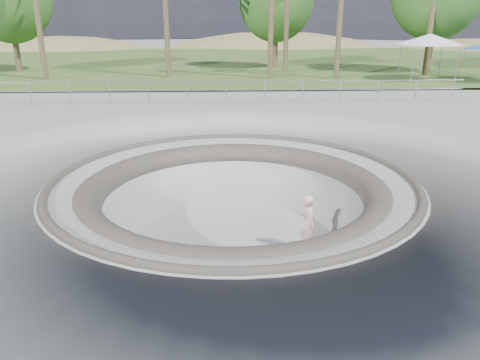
{
  "coord_description": "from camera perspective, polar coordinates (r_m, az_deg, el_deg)",
  "views": [
    {
      "loc": [
        -0.36,
        -12.38,
        4.35
      ],
      "look_at": [
        0.2,
        0.27,
        -0.1
      ],
      "focal_mm": 35.0,
      "sensor_mm": 36.0,
      "label": 1
    }
  ],
  "objects": [
    {
      "name": "ground",
      "position": [
        13.12,
        -0.82,
        0.01
      ],
      "size": [
        180.0,
        180.0,
        0.0
      ],
      "primitive_type": "plane",
      "color": "#969691",
      "rests_on": "ground"
    },
    {
      "name": "skate_bowl",
      "position": [
        13.84,
        -0.79,
        -7.15
      ],
      "size": [
        14.0,
        14.0,
        4.1
      ],
      "color": "#969691",
      "rests_on": "ground"
    },
    {
      "name": "grass_strip",
      "position": [
        46.56,
        -2.14,
        14.27
      ],
      "size": [
        180.0,
        36.0,
        0.12
      ],
      "color": "#405C24",
      "rests_on": "ground"
    },
    {
      "name": "distant_hills",
      "position": [
        70.59,
        0.88,
        10.1
      ],
      "size": [
        103.2,
        45.0,
        28.6
      ],
      "color": "olive",
      "rests_on": "ground"
    },
    {
      "name": "safety_railing",
      "position": [
        24.65,
        -1.69,
        10.83
      ],
      "size": [
        25.0,
        0.06,
        1.03
      ],
      "color": "gray",
      "rests_on": "ground"
    },
    {
      "name": "skateboard",
      "position": [
        13.37,
        8.18,
        -8.39
      ],
      "size": [
        0.82,
        0.47,
        0.08
      ],
      "color": "brown",
      "rests_on": "ground"
    },
    {
      "name": "skater",
      "position": [
        13.01,
        8.35,
        -5.2
      ],
      "size": [
        0.44,
        0.62,
        1.6
      ],
      "primitive_type": "imported",
      "rotation": [
        0.0,
        0.0,
        1.66
      ],
      "color": "#ECB298",
      "rests_on": "skateboard"
    },
    {
      "name": "canopy_white",
      "position": [
        34.27,
        22.16,
        15.59
      ],
      "size": [
        5.91,
        5.91,
        2.99
      ],
      "color": "gray",
      "rests_on": "ground"
    },
    {
      "name": "bushy_tree_mid",
      "position": [
        40.24,
        4.44,
        21.02
      ],
      "size": [
        6.0,
        5.46,
        8.66
      ],
      "color": "brown",
      "rests_on": "ground"
    }
  ]
}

